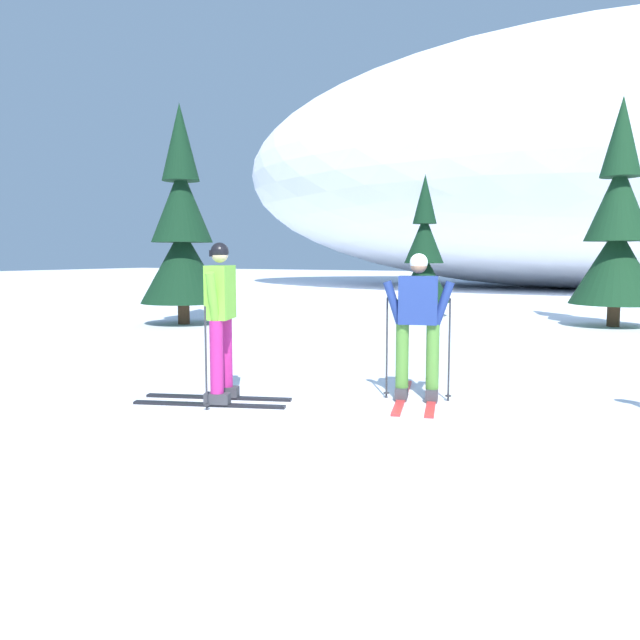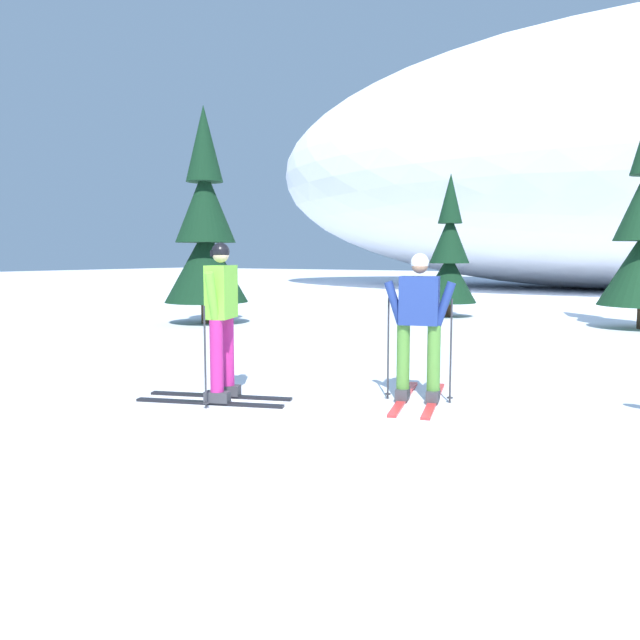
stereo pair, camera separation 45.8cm
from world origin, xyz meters
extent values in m
plane|color=white|center=(0.00, 0.00, 0.00)|extent=(120.00, 120.00, 0.00)
cube|color=black|center=(-2.11, -0.05, 0.01)|extent=(1.68, 0.68, 0.03)
cube|color=black|center=(-2.23, 0.29, 0.01)|extent=(1.68, 0.68, 0.03)
cube|color=#38383D|center=(-2.02, -0.01, 0.09)|extent=(0.31, 0.23, 0.12)
cube|color=#38383D|center=(-2.14, 0.33, 0.09)|extent=(0.31, 0.23, 0.12)
cylinder|color=#B7237A|center=(-2.02, -0.01, 0.56)|extent=(0.15, 0.15, 0.82)
cylinder|color=#B7237A|center=(-2.14, 0.33, 0.56)|extent=(0.15, 0.15, 0.82)
cube|color=#75C638|center=(-2.08, 0.16, 1.27)|extent=(0.38, 0.51, 0.60)
cylinder|color=#75C638|center=(-1.98, -0.10, 1.22)|extent=(0.19, 0.29, 0.58)
cylinder|color=#75C638|center=(-2.17, 0.42, 1.22)|extent=(0.19, 0.29, 0.58)
sphere|color=beige|center=(-2.08, 0.16, 1.70)|extent=(0.19, 0.19, 0.19)
sphere|color=black|center=(-2.08, 0.16, 1.73)|extent=(0.21, 0.21, 0.21)
cube|color=black|center=(-2.15, 0.13, 1.71)|extent=(0.08, 0.15, 0.07)
cylinder|color=#2D2D33|center=(-2.01, -0.21, 0.57)|extent=(0.02, 0.02, 1.14)
cylinder|color=#2D2D33|center=(-2.01, -0.21, 0.06)|extent=(0.07, 0.07, 0.01)
cylinder|color=#2D2D33|center=(-2.26, 0.48, 0.57)|extent=(0.02, 0.02, 1.14)
cylinder|color=#2D2D33|center=(-2.26, 0.48, 0.06)|extent=(0.07, 0.07, 0.01)
cube|color=red|center=(-0.32, 1.34, 0.01)|extent=(0.58, 1.75, 0.03)
cube|color=red|center=(0.02, 1.44, 0.01)|extent=(0.58, 1.75, 0.03)
cube|color=#38383D|center=(-0.29, 1.25, 0.09)|extent=(0.21, 0.31, 0.12)
cube|color=#38383D|center=(0.04, 1.34, 0.09)|extent=(0.21, 0.31, 0.12)
cylinder|color=#4C8433|center=(-0.29, 1.25, 0.52)|extent=(0.15, 0.15, 0.75)
cylinder|color=#4C8433|center=(0.04, 1.34, 0.52)|extent=(0.15, 0.15, 0.75)
cube|color=navy|center=(-0.13, 1.29, 1.17)|extent=(0.49, 0.35, 0.55)
cylinder|color=navy|center=(-0.39, 1.22, 1.11)|extent=(0.29, 0.17, 0.58)
cylinder|color=navy|center=(0.13, 1.36, 1.11)|extent=(0.29, 0.17, 0.58)
sphere|color=#A37556|center=(-0.13, 1.29, 1.58)|extent=(0.19, 0.19, 0.19)
sphere|color=white|center=(-0.13, 1.29, 1.61)|extent=(0.21, 0.21, 0.21)
cube|color=black|center=(-0.15, 1.37, 1.59)|extent=(0.15, 0.07, 0.07)
cylinder|color=#2D2D33|center=(-0.49, 1.25, 0.60)|extent=(0.02, 0.02, 1.20)
cylinder|color=#2D2D33|center=(-0.49, 1.25, 0.06)|extent=(0.07, 0.07, 0.01)
cylinder|color=#2D2D33|center=(0.21, 1.45, 0.60)|extent=(0.02, 0.02, 1.20)
cylinder|color=#2D2D33|center=(0.21, 1.45, 0.06)|extent=(0.07, 0.07, 0.01)
cylinder|color=#47301E|center=(-7.89, 6.44, 0.36)|extent=(0.29, 0.29, 0.72)
cone|color=black|center=(-7.89, 6.44, 1.45)|extent=(2.05, 2.05, 1.84)
cone|color=black|center=(-7.89, 6.44, 2.92)|extent=(1.48, 1.48, 1.84)
cone|color=black|center=(-7.89, 6.44, 4.39)|extent=(0.90, 0.90, 1.84)
cylinder|color=#47301E|center=(-3.34, 11.21, 0.26)|extent=(0.21, 0.21, 0.53)
cone|color=black|center=(-3.34, 11.21, 1.07)|extent=(1.51, 1.51, 1.35)
cone|color=black|center=(-3.34, 11.21, 2.15)|extent=(1.09, 1.09, 1.35)
cone|color=black|center=(-3.34, 11.21, 3.23)|extent=(0.66, 0.66, 1.35)
ellipsoid|color=white|center=(-0.67, 29.23, 6.37)|extent=(38.33, 21.16, 12.74)
camera|label=1|loc=(2.20, -5.57, 1.68)|focal=35.13mm
camera|label=2|loc=(2.60, -5.34, 1.68)|focal=35.13mm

